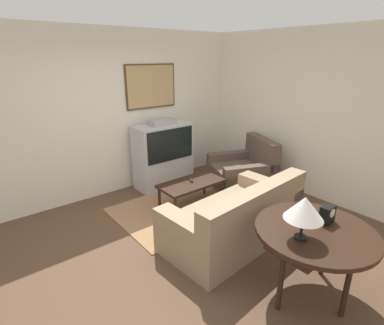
{
  "coord_description": "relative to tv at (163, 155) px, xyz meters",
  "views": [
    {
      "loc": [
        -1.91,
        -2.54,
        2.27
      ],
      "look_at": [
        0.75,
        0.77,
        0.75
      ],
      "focal_mm": 28.0,
      "sensor_mm": 36.0,
      "label": 1
    }
  ],
  "objects": [
    {
      "name": "ground_plane",
      "position": [
        -0.89,
        -1.77,
        -0.58
      ],
      "size": [
        12.0,
        12.0,
        0.0
      ],
      "primitive_type": "plane",
      "color": "brown"
    },
    {
      "name": "console_table",
      "position": [
        -0.39,
        -3.15,
        0.09
      ],
      "size": [
        1.11,
        1.11,
        0.74
      ],
      "color": "black",
      "rests_on": "ground_plane"
    },
    {
      "name": "armchair",
      "position": [
        1.06,
        -0.98,
        -0.3
      ],
      "size": [
        1.26,
        1.24,
        0.9
      ],
      "rotation": [
        0.0,
        0.0,
        -1.96
      ],
      "color": "brown",
      "rests_on": "ground_plane"
    },
    {
      "name": "wall_right",
      "position": [
        1.74,
        -1.77,
        0.77
      ],
      "size": [
        0.06,
        12.0,
        2.7
      ],
      "color": "silver",
      "rests_on": "ground_plane"
    },
    {
      "name": "remote",
      "position": [
        -0.11,
        -0.93,
        -0.16
      ],
      "size": [
        0.11,
        0.16,
        0.02
      ],
      "color": "black",
      "rests_on": "coffee_table"
    },
    {
      "name": "couch",
      "position": [
        -0.27,
        -2.05,
        -0.28
      ],
      "size": [
        1.88,
        1.06,
        0.84
      ],
      "rotation": [
        0.0,
        0.0,
        3.21
      ],
      "color": "#9E8466",
      "rests_on": "ground_plane"
    },
    {
      "name": "tv",
      "position": [
        0.0,
        0.0,
        0.0
      ],
      "size": [
        1.02,
        0.5,
        1.23
      ],
      "color": "#B7B7BC",
      "rests_on": "ground_plane"
    },
    {
      "name": "coffee_table",
      "position": [
        -0.13,
        -0.97,
        -0.21
      ],
      "size": [
        1.01,
        0.52,
        0.42
      ],
      "color": "black",
      "rests_on": "ground_plane"
    },
    {
      "name": "table_lamp",
      "position": [
        -0.63,
        -3.14,
        0.46
      ],
      "size": [
        0.34,
        0.34,
        0.41
      ],
      "color": "black",
      "rests_on": "console_table"
    },
    {
      "name": "wall_back",
      "position": [
        -0.87,
        0.36,
        0.77
      ],
      "size": [
        12.0,
        0.1,
        2.7
      ],
      "color": "silver",
      "rests_on": "ground_plane"
    },
    {
      "name": "mantel_clock",
      "position": [
        -0.19,
        -3.14,
        0.24
      ],
      "size": [
        0.16,
        0.1,
        0.17
      ],
      "color": "black",
      "rests_on": "console_table"
    },
    {
      "name": "area_rug",
      "position": [
        -0.26,
        -0.93,
        -0.58
      ],
      "size": [
        2.04,
        1.46,
        0.01
      ],
      "color": "#99704C",
      "rests_on": "ground_plane"
    }
  ]
}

